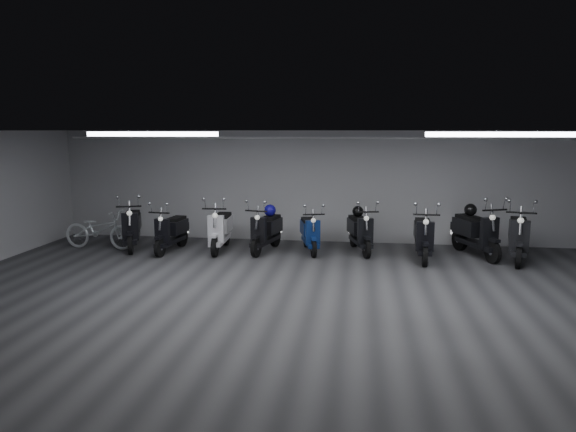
# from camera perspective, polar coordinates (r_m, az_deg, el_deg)

# --- Properties ---
(floor) EXTENTS (14.00, 10.00, 0.01)m
(floor) POSITION_cam_1_polar(r_m,az_deg,el_deg) (8.58, 2.65, -9.81)
(floor) COLOR #343436
(floor) RESTS_ON ground
(ceiling) EXTENTS (14.00, 10.00, 0.01)m
(ceiling) POSITION_cam_1_polar(r_m,az_deg,el_deg) (8.10, 2.80, 9.31)
(ceiling) COLOR gray
(ceiling) RESTS_ON ground
(back_wall) EXTENTS (14.00, 0.01, 2.80)m
(back_wall) POSITION_cam_1_polar(r_m,az_deg,el_deg) (13.17, 4.69, 3.19)
(back_wall) COLOR #A6A6A8
(back_wall) RESTS_ON ground
(front_wall) EXTENTS (14.00, 0.01, 2.80)m
(front_wall) POSITION_cam_1_polar(r_m,az_deg,el_deg) (3.45, -5.06, -14.82)
(front_wall) COLOR #A6A6A8
(front_wall) RESTS_ON ground
(fluor_strip_left) EXTENTS (2.40, 0.18, 0.08)m
(fluor_strip_left) POSITION_cam_1_polar(r_m,az_deg,el_deg) (9.80, -14.61, 8.66)
(fluor_strip_left) COLOR white
(fluor_strip_left) RESTS_ON ceiling
(fluor_strip_right) EXTENTS (2.40, 0.18, 0.08)m
(fluor_strip_right) POSITION_cam_1_polar(r_m,az_deg,el_deg) (9.35, 22.21, 8.25)
(fluor_strip_right) COLOR white
(fluor_strip_right) RESTS_ON ceiling
(conduit) EXTENTS (13.60, 0.05, 0.05)m
(conduit) POSITION_cam_1_polar(r_m,az_deg,el_deg) (13.01, 4.74, 8.50)
(conduit) COLOR white
(conduit) RESTS_ON back_wall
(scooter_0) EXTENTS (1.21, 1.94, 1.37)m
(scooter_0) POSITION_cam_1_polar(r_m,az_deg,el_deg) (12.96, -16.69, -0.46)
(scooter_0) COLOR black
(scooter_0) RESTS_ON floor
(scooter_1) EXTENTS (0.74, 1.72, 1.24)m
(scooter_1) POSITION_cam_1_polar(r_m,az_deg,el_deg) (12.42, -12.67, -1.01)
(scooter_1) COLOR black
(scooter_1) RESTS_ON floor
(scooter_2) EXTENTS (0.69, 1.84, 1.35)m
(scooter_2) POSITION_cam_1_polar(r_m,az_deg,el_deg) (12.30, -7.40, -0.71)
(scooter_2) COLOR silver
(scooter_2) RESTS_ON floor
(scooter_3) EXTENTS (0.94, 1.82, 1.29)m
(scooter_3) POSITION_cam_1_polar(r_m,az_deg,el_deg) (12.12, -2.42, -0.92)
(scooter_3) COLOR black
(scooter_3) RESTS_ON floor
(scooter_4) EXTENTS (0.93, 1.70, 1.21)m
(scooter_4) POSITION_cam_1_polar(r_m,az_deg,el_deg) (12.09, 2.41, -1.16)
(scooter_4) COLOR navy
(scooter_4) RESTS_ON floor
(scooter_5) EXTENTS (1.01, 1.82, 1.29)m
(scooter_5) POSITION_cam_1_polar(r_m,az_deg,el_deg) (12.16, 7.89, -0.99)
(scooter_5) COLOR black
(scooter_5) RESTS_ON floor
(scooter_7) EXTENTS (0.68, 1.84, 1.35)m
(scooter_7) POSITION_cam_1_polar(r_m,az_deg,el_deg) (11.74, 14.58, -1.41)
(scooter_7) COLOR black
(scooter_7) RESTS_ON floor
(scooter_8) EXTENTS (1.29, 2.02, 1.43)m
(scooter_8) POSITION_cam_1_polar(r_m,az_deg,el_deg) (12.36, 19.89, -0.96)
(scooter_8) COLOR black
(scooter_8) RESTS_ON floor
(scooter_9) EXTENTS (1.08, 2.03, 1.44)m
(scooter_9) POSITION_cam_1_polar(r_m,az_deg,el_deg) (12.26, 23.88, -1.27)
(scooter_9) COLOR black
(scooter_9) RESTS_ON floor
(bicycle) EXTENTS (1.79, 0.74, 1.13)m
(bicycle) POSITION_cam_1_polar(r_m,az_deg,el_deg) (13.22, -19.94, -0.97)
(bicycle) COLOR white
(bicycle) RESTS_ON floor
(helmet_0) EXTENTS (0.28, 0.28, 0.28)m
(helmet_0) POSITION_cam_1_polar(r_m,az_deg,el_deg) (12.53, 19.30, 0.65)
(helmet_0) COLOR black
(helmet_0) RESTS_ON scooter_8
(helmet_1) EXTENTS (0.26, 0.26, 0.26)m
(helmet_1) POSITION_cam_1_polar(r_m,az_deg,el_deg) (12.34, 7.64, 0.51)
(helmet_1) COLOR black
(helmet_1) RESTS_ON scooter_5
(helmet_2) EXTENTS (0.28, 0.28, 0.28)m
(helmet_2) POSITION_cam_1_polar(r_m,az_deg,el_deg) (12.29, -1.99, 0.62)
(helmet_2) COLOR #110B81
(helmet_2) RESTS_ON scooter_3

